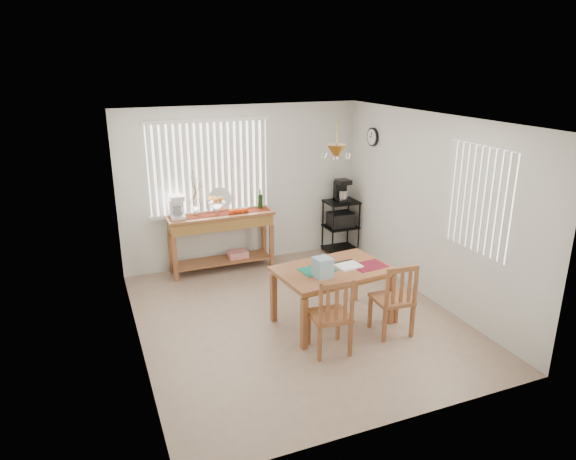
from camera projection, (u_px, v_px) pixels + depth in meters
name	position (u px, v px, depth m)	size (l,w,h in m)	color
ground	(297.00, 318.00, 6.81)	(4.00, 4.50, 0.01)	tan
room_shell	(297.00, 194.00, 6.29)	(4.20, 4.70, 2.70)	silver
sideboard	(222.00, 228.00, 8.17)	(1.68, 0.47, 0.95)	#985A33
sideboard_items	(203.00, 206.00, 7.97)	(1.60, 0.40, 0.72)	#651C0D
wire_cart	(341.00, 222.00, 8.98)	(0.55, 0.44, 0.94)	black
cart_items	(342.00, 191.00, 8.82)	(0.22, 0.26, 0.39)	black
dining_table	(333.00, 275.00, 6.50)	(1.50, 1.06, 0.76)	#985A33
table_items	(329.00, 267.00, 6.28)	(1.13, 0.49, 0.24)	#14745E
chair_left	(331.00, 316.00, 5.88)	(0.48, 0.48, 0.95)	#985A33
chair_right	(394.00, 299.00, 6.28)	(0.47, 0.47, 0.96)	#985A33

